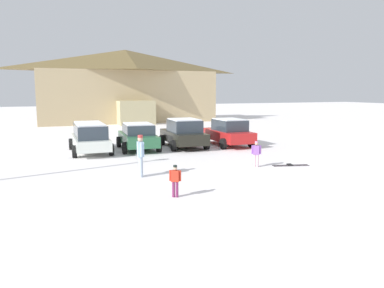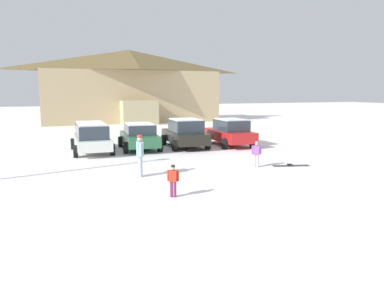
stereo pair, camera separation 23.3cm
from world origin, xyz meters
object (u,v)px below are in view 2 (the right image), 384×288
(parked_white_suv, at_px, (91,136))
(parked_red_sedan, at_px, (230,132))
(pair_of_skis, at_px, (291,165))
(parked_green_coupe, at_px, (139,136))
(skier_child_in_purple_jacket, at_px, (256,153))
(skier_adult_in_blue_parka, at_px, (140,153))
(ski_lodge, at_px, (130,85))
(parked_black_sedan, at_px, (185,133))
(skier_child_in_red_jacket, at_px, (173,179))

(parked_white_suv, relative_size, parked_red_sedan, 1.16)
(pair_of_skis, bearing_deg, parked_green_coupe, 125.93)
(skier_child_in_purple_jacket, distance_m, pair_of_skis, 1.77)
(skier_adult_in_blue_parka, bearing_deg, parked_green_coupe, 76.59)
(parked_white_suv, xyz_separation_m, parked_red_sedan, (8.32, -0.57, -0.05))
(skier_adult_in_blue_parka, bearing_deg, parked_red_sedan, 40.90)
(ski_lodge, distance_m, parked_red_sedan, 21.29)
(parked_red_sedan, distance_m, skier_child_in_purple_jacket, 6.68)
(parked_green_coupe, relative_size, parked_black_sedan, 0.98)
(parked_white_suv, bearing_deg, skier_child_in_purple_jacket, -47.59)
(parked_black_sedan, relative_size, skier_adult_in_blue_parka, 2.59)
(parked_red_sedan, bearing_deg, parked_black_sedan, 172.25)
(parked_green_coupe, bearing_deg, parked_black_sedan, -3.05)
(parked_black_sedan, height_order, pair_of_skis, parked_black_sedan)
(skier_adult_in_blue_parka, height_order, skier_child_in_red_jacket, skier_adult_in_blue_parka)
(parked_red_sedan, relative_size, skier_child_in_red_jacket, 3.93)
(pair_of_skis, bearing_deg, ski_lodge, 92.76)
(skier_adult_in_blue_parka, height_order, pair_of_skis, skier_adult_in_blue_parka)
(skier_adult_in_blue_parka, distance_m, pair_of_skis, 6.96)
(skier_child_in_red_jacket, relative_size, pair_of_skis, 0.62)
(parked_black_sedan, bearing_deg, parked_green_coupe, 176.95)
(ski_lodge, height_order, parked_red_sedan, ski_lodge)
(parked_white_suv, xyz_separation_m, pair_of_skis, (7.97, -7.29, -0.87))
(parked_green_coupe, height_order, skier_child_in_red_jacket, parked_green_coupe)
(parked_black_sedan, bearing_deg, parked_red_sedan, -7.75)
(ski_lodge, bearing_deg, parked_white_suv, -107.98)
(parked_green_coupe, bearing_deg, parked_white_suv, 179.24)
(parked_green_coupe, xyz_separation_m, pair_of_skis, (5.26, -7.26, -0.77))
(parked_green_coupe, xyz_separation_m, skier_child_in_red_jacket, (-1.34, -10.05, -0.20))
(parked_white_suv, distance_m, parked_black_sedan, 5.49)
(skier_child_in_red_jacket, bearing_deg, parked_red_sedan, 53.81)
(parked_red_sedan, bearing_deg, skier_child_in_purple_jacket, -107.23)
(parked_white_suv, height_order, pair_of_skis, parked_white_suv)
(pair_of_skis, bearing_deg, parked_red_sedan, 86.94)
(skier_child_in_purple_jacket, xyz_separation_m, pair_of_skis, (1.62, -0.35, -0.64))
(parked_green_coupe, relative_size, parked_red_sedan, 1.03)
(ski_lodge, distance_m, skier_adult_in_blue_parka, 27.99)
(skier_child_in_red_jacket, bearing_deg, parked_green_coupe, 82.39)
(skier_adult_in_blue_parka, bearing_deg, parked_black_sedan, 56.54)
(skier_child_in_red_jacket, distance_m, skier_child_in_purple_jacket, 5.89)
(skier_adult_in_blue_parka, distance_m, skier_child_in_purple_jacket, 5.27)
(ski_lodge, distance_m, skier_child_in_red_jacket, 31.15)
(parked_green_coupe, bearing_deg, ski_lodge, 79.14)
(ski_lodge, xyz_separation_m, parked_white_suv, (-6.63, -20.42, -3.08))
(skier_adult_in_blue_parka, xyz_separation_m, skier_child_in_purple_jacket, (5.26, -0.10, -0.28))
(parked_green_coupe, distance_m, skier_child_in_purple_jacket, 7.81)
(parked_white_suv, xyz_separation_m, skier_adult_in_blue_parka, (1.08, -6.84, 0.06))
(parked_red_sedan, height_order, skier_child_in_red_jacket, parked_red_sedan)
(parked_black_sedan, bearing_deg, pair_of_skis, -70.75)
(skier_adult_in_blue_parka, xyz_separation_m, pair_of_skis, (6.88, -0.45, -0.92))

